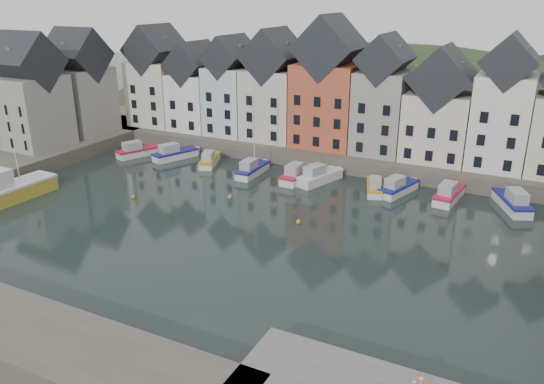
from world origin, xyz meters
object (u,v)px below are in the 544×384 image
Objects in this scene: boat_a at (137,151)px; boat_d at (252,169)px; life_ring_post at (421,383)px; large_vessel at (1,192)px.

boat_d reaches higher than boat_a.
life_ring_post reaches higher than boat_a.
large_vessel reaches higher than life_ring_post.
large_vessel is 50.26m from life_ring_post.
boat_a is at bearing 144.78° from life_ring_post.
boat_a is 19.00m from boat_d.
boat_d reaches higher than large_vessel.
large_vessel reaches higher than boat_a.
boat_d is 9.45× the size of life_ring_post.
boat_a is 58.33m from life_ring_post.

